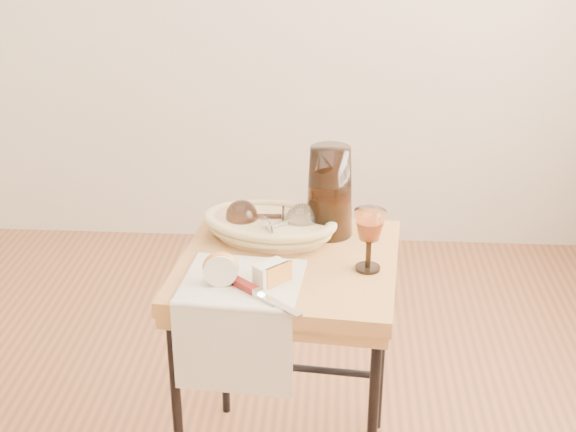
# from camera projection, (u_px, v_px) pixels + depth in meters

# --- Properties ---
(side_table) EXTENTS (0.56, 0.56, 0.66)m
(side_table) POSITION_uv_depth(u_px,v_px,m) (289.00, 372.00, 2.01)
(side_table) COLOR brown
(side_table) RESTS_ON floor
(tea_towel) EXTENTS (0.28, 0.26, 0.01)m
(tea_towel) POSITION_uv_depth(u_px,v_px,m) (242.00, 281.00, 1.77)
(tea_towel) COLOR beige
(tea_towel) RESTS_ON side_table
(bread_basket) EXTENTS (0.34, 0.27, 0.06)m
(bread_basket) POSITION_uv_depth(u_px,v_px,m) (270.00, 228.00, 1.97)
(bread_basket) COLOR #A28843
(bread_basket) RESTS_ON side_table
(goblet_lying_a) EXTENTS (0.14, 0.09, 0.08)m
(goblet_lying_a) POSITION_uv_depth(u_px,v_px,m) (260.00, 216.00, 1.97)
(goblet_lying_a) COLOR #4D3126
(goblet_lying_a) RESTS_ON bread_basket
(goblet_lying_b) EXTENTS (0.15, 0.14, 0.08)m
(goblet_lying_b) POSITION_uv_depth(u_px,v_px,m) (287.00, 223.00, 1.94)
(goblet_lying_b) COLOR white
(goblet_lying_b) RESTS_ON bread_basket
(pitcher) EXTENTS (0.24, 0.29, 0.27)m
(pitcher) POSITION_uv_depth(u_px,v_px,m) (330.00, 191.00, 1.96)
(pitcher) COLOR black
(pitcher) RESTS_ON side_table
(wine_goblet) EXTENTS (0.08, 0.08, 0.15)m
(wine_goblet) POSITION_uv_depth(u_px,v_px,m) (369.00, 240.00, 1.79)
(wine_goblet) COLOR white
(wine_goblet) RESTS_ON side_table
(apple_half) EXTENTS (0.09, 0.05, 0.08)m
(apple_half) POSITION_uv_depth(u_px,v_px,m) (221.00, 267.00, 1.74)
(apple_half) COLOR red
(apple_half) RESTS_ON tea_towel
(apple_wedge) EXTENTS (0.08, 0.08, 0.05)m
(apple_wedge) POSITION_uv_depth(u_px,v_px,m) (270.00, 273.00, 1.75)
(apple_wedge) COLOR beige
(apple_wedge) RESTS_ON tea_towel
(table_knife) EXTENTS (0.18, 0.16, 0.02)m
(table_knife) POSITION_uv_depth(u_px,v_px,m) (261.00, 294.00, 1.69)
(table_knife) COLOR silver
(table_knife) RESTS_ON tea_towel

